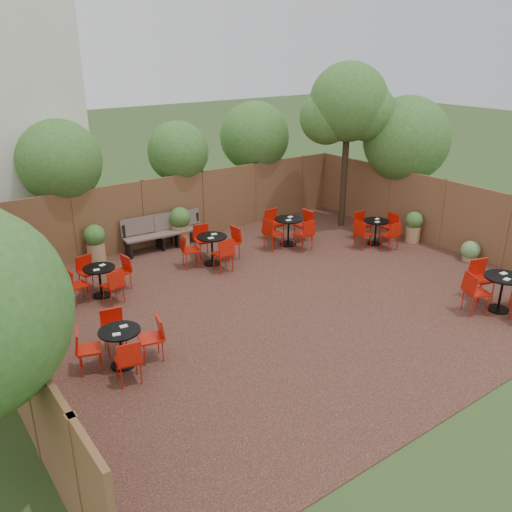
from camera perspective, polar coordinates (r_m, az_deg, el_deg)
ground at (r=12.68m, az=2.47°, el=-4.57°), size 80.00×80.00×0.00m
courtyard_paving at (r=12.68m, az=2.48°, el=-4.53°), size 12.00×10.00×0.02m
fence_back at (r=16.25m, az=-8.54°, el=5.00°), size 12.00×0.08×2.00m
fence_right at (r=16.50m, az=19.13°, el=4.28°), size 0.08×10.00×2.00m
overhang_foliage at (r=12.80m, az=-9.96°, el=8.40°), size 15.92×10.74×2.68m
courtyard_tree at (r=17.12m, az=9.79°, el=15.29°), size 2.61×2.51×5.12m
park_bench_left at (r=15.65m, az=-11.14°, el=2.37°), size 1.65×0.64×1.00m
park_bench_right at (r=16.04m, az=-8.12°, el=2.93°), size 1.53×0.54×0.94m
bistro_tables at (r=13.44m, az=2.91°, el=-0.78°), size 10.25×7.80×0.95m
planters at (r=15.06m, az=-8.80°, el=1.96°), size 11.33×4.59×1.13m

